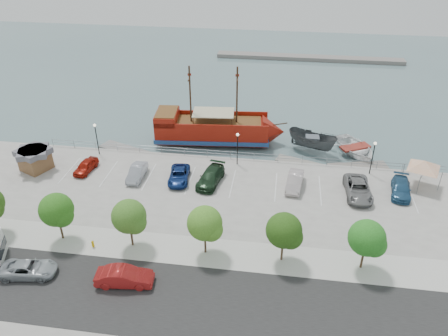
# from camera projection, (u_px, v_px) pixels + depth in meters

# --- Properties ---
(ground) EXTENTS (160.00, 160.00, 0.00)m
(ground) POSITION_uv_depth(u_px,v_px,m) (230.00, 200.00, 49.36)
(ground) COLOR slate
(street) EXTENTS (100.00, 8.00, 0.04)m
(street) POSITION_uv_depth(u_px,v_px,m) (204.00, 303.00, 35.26)
(street) COLOR black
(street) RESTS_ON land_slab
(sidewalk) EXTENTS (100.00, 4.00, 0.05)m
(sidewalk) POSITION_uv_depth(u_px,v_px,m) (216.00, 253.00, 40.35)
(sidewalk) COLOR beige
(sidewalk) RESTS_ON land_slab
(seawall_railing) EXTENTS (50.00, 0.06, 1.00)m
(seawall_railing) POSITION_uv_depth(u_px,v_px,m) (238.00, 155.00, 55.20)
(seawall_railing) COLOR slate
(seawall_railing) RESTS_ON land_slab
(far_shore) EXTENTS (40.00, 3.00, 0.80)m
(far_shore) POSITION_uv_depth(u_px,v_px,m) (309.00, 58.00, 94.62)
(far_shore) COLOR gray
(far_shore) RESTS_ON ground
(pirate_ship) EXTENTS (18.32, 6.49, 11.43)m
(pirate_ship) POSITION_uv_depth(u_px,v_px,m) (222.00, 130.00, 60.60)
(pirate_ship) COLOR maroon
(pirate_ship) RESTS_ON ground
(patrol_boat) EXTENTS (7.36, 5.43, 2.68)m
(patrol_boat) POSITION_uv_depth(u_px,v_px,m) (312.00, 143.00, 58.59)
(patrol_boat) COLOR #474B4D
(patrol_boat) RESTS_ON ground
(speedboat) EXTENTS (7.90, 8.74, 1.48)m
(speedboat) POSITION_uv_depth(u_px,v_px,m) (355.00, 149.00, 58.19)
(speedboat) COLOR white
(speedboat) RESTS_ON ground
(dock_west) EXTENTS (8.01, 4.83, 0.44)m
(dock_west) POSITION_uv_depth(u_px,v_px,m) (126.00, 151.00, 58.96)
(dock_west) COLOR gray
(dock_west) RESTS_ON ground
(dock_mid) EXTENTS (6.56, 3.78, 0.36)m
(dock_mid) POSITION_uv_depth(u_px,v_px,m) (300.00, 163.00, 56.11)
(dock_mid) COLOR gray
(dock_mid) RESTS_ON ground
(dock_east) EXTENTS (7.72, 3.81, 0.42)m
(dock_east) POSITION_uv_depth(u_px,v_px,m) (358.00, 167.00, 55.21)
(dock_east) COLOR slate
(dock_east) RESTS_ON ground
(shed) EXTENTS (4.37, 4.37, 2.73)m
(shed) POSITION_uv_depth(u_px,v_px,m) (35.00, 159.00, 52.60)
(shed) COLOR brown
(shed) RESTS_ON land_slab
(canopy_tent) EXTENTS (5.99, 5.99, 3.78)m
(canopy_tent) POSITION_uv_depth(u_px,v_px,m) (426.00, 161.00, 48.46)
(canopy_tent) COLOR slate
(canopy_tent) RESTS_ON land_slab
(street_van) EXTENTS (5.04, 2.86, 1.33)m
(street_van) POSITION_uv_depth(u_px,v_px,m) (29.00, 269.00, 37.67)
(street_van) COLOR #9CA3A9
(street_van) RESTS_ON street
(street_sedan) EXTENTS (5.02, 2.23, 1.60)m
(street_sedan) POSITION_uv_depth(u_px,v_px,m) (124.00, 277.00, 36.68)
(street_sedan) COLOR #A21B1A
(street_sedan) RESTS_ON street
(fire_hydrant) EXTENTS (0.25, 0.25, 0.73)m
(fire_hydrant) POSITION_uv_depth(u_px,v_px,m) (93.00, 244.00, 40.90)
(fire_hydrant) COLOR #CB9803
(fire_hydrant) RESTS_ON sidewalk
(lamp_post_left) EXTENTS (0.36, 0.36, 4.28)m
(lamp_post_left) POSITION_uv_depth(u_px,v_px,m) (96.00, 134.00, 55.07)
(lamp_post_left) COLOR black
(lamp_post_left) RESTS_ON land_slab
(lamp_post_mid) EXTENTS (0.36, 0.36, 4.28)m
(lamp_post_mid) POSITION_uv_depth(u_px,v_px,m) (237.00, 143.00, 52.85)
(lamp_post_mid) COLOR black
(lamp_post_mid) RESTS_ON land_slab
(lamp_post_right) EXTENTS (0.36, 0.36, 4.28)m
(lamp_post_right) POSITION_uv_depth(u_px,v_px,m) (374.00, 152.00, 50.89)
(lamp_post_right) COLOR black
(lamp_post_right) RESTS_ON land_slab
(tree_b) EXTENTS (3.30, 3.20, 5.00)m
(tree_b) POSITION_uv_depth(u_px,v_px,m) (58.00, 211.00, 40.43)
(tree_b) COLOR #473321
(tree_b) RESTS_ON sidewalk
(tree_c) EXTENTS (3.30, 3.20, 5.00)m
(tree_c) POSITION_uv_depth(u_px,v_px,m) (130.00, 218.00, 39.57)
(tree_c) COLOR #473321
(tree_c) RESTS_ON sidewalk
(tree_d) EXTENTS (3.30, 3.20, 5.00)m
(tree_d) POSITION_uv_depth(u_px,v_px,m) (206.00, 225.00, 38.71)
(tree_d) COLOR #473321
(tree_d) RESTS_ON sidewalk
(tree_e) EXTENTS (3.30, 3.20, 5.00)m
(tree_e) POSITION_uv_depth(u_px,v_px,m) (286.00, 232.00, 37.85)
(tree_e) COLOR #473321
(tree_e) RESTS_ON sidewalk
(tree_f) EXTENTS (3.30, 3.20, 5.00)m
(tree_f) POSITION_uv_depth(u_px,v_px,m) (369.00, 239.00, 36.99)
(tree_f) COLOR #473321
(tree_f) RESTS_ON sidewalk
(parked_car_a) EXTENTS (2.12, 4.17, 1.36)m
(parked_car_a) POSITION_uv_depth(u_px,v_px,m) (86.00, 166.00, 52.59)
(parked_car_a) COLOR #9B170A
(parked_car_a) RESTS_ON land_slab
(parked_car_b) EXTENTS (1.57, 4.38, 1.44)m
(parked_car_b) POSITION_uv_depth(u_px,v_px,m) (137.00, 172.00, 51.26)
(parked_car_b) COLOR #9B9FAA
(parked_car_b) RESTS_ON land_slab
(parked_car_c) EXTENTS (2.77, 5.07, 1.35)m
(parked_car_c) POSITION_uv_depth(u_px,v_px,m) (179.00, 175.00, 50.78)
(parked_car_c) COLOR navy
(parked_car_c) RESTS_ON land_slab
(parked_car_d) EXTENTS (3.11, 5.72, 1.57)m
(parked_car_d) POSITION_uv_depth(u_px,v_px,m) (211.00, 177.00, 50.28)
(parked_car_d) COLOR black
(parked_car_d) RESTS_ON land_slab
(parked_car_f) EXTENTS (2.19, 4.88, 1.55)m
(parked_car_f) POSITION_uv_depth(u_px,v_px,m) (295.00, 181.00, 49.51)
(parked_car_f) COLOR beige
(parked_car_f) RESTS_ON land_slab
(parked_car_g) EXTENTS (2.90, 5.89, 1.61)m
(parked_car_g) POSITION_uv_depth(u_px,v_px,m) (358.00, 189.00, 48.11)
(parked_car_g) COLOR gray
(parked_car_g) RESTS_ON land_slab
(parked_car_h) EXTENTS (2.79, 5.19, 1.43)m
(parked_car_h) POSITION_uv_depth(u_px,v_px,m) (401.00, 188.00, 48.38)
(parked_car_h) COLOR #275378
(parked_car_h) RESTS_ON land_slab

